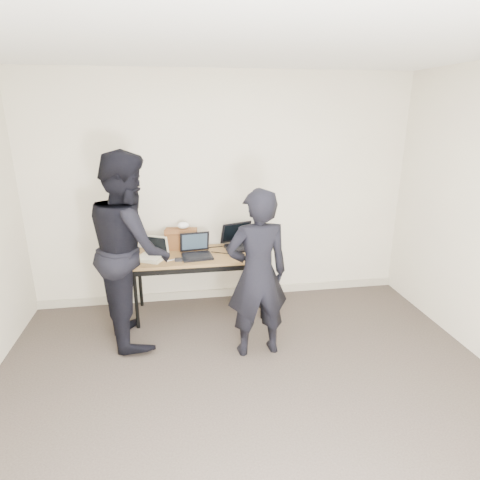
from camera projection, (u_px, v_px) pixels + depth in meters
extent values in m
cube|color=#3D342F|center=(261.00, 427.00, 3.04)|extent=(4.50, 4.50, 0.05)
cube|color=white|center=(268.00, 22.00, 2.19)|extent=(4.50, 4.50, 0.05)
cube|color=beige|center=(223.00, 191.00, 4.75)|extent=(4.50, 0.05, 2.70)
cube|color=brown|center=(198.00, 256.00, 4.52)|extent=(1.50, 0.66, 0.03)
cylinder|color=black|center=(136.00, 299.00, 4.28)|extent=(0.04, 0.04, 0.68)
cylinder|color=black|center=(263.00, 291.00, 4.48)|extent=(0.04, 0.04, 0.68)
cylinder|color=black|center=(140.00, 280.00, 4.77)|extent=(0.04, 0.04, 0.68)
cylinder|color=black|center=(254.00, 273.00, 4.98)|extent=(0.04, 0.04, 0.68)
cube|color=black|center=(200.00, 270.00, 4.27)|extent=(1.40, 0.02, 0.06)
cube|color=#BCB597|center=(151.00, 258.00, 4.35)|extent=(0.37, 0.34, 0.03)
cube|color=beige|center=(149.00, 257.00, 4.32)|extent=(0.27, 0.23, 0.01)
cube|color=#BCB597|center=(156.00, 244.00, 4.44)|extent=(0.28, 0.17, 0.20)
cube|color=black|center=(156.00, 244.00, 4.43)|extent=(0.24, 0.14, 0.16)
cube|color=#BCB597|center=(156.00, 253.00, 4.45)|extent=(0.24, 0.13, 0.02)
cube|color=black|center=(197.00, 257.00, 4.40)|extent=(0.35, 0.28, 0.02)
cube|color=black|center=(198.00, 256.00, 4.37)|extent=(0.28, 0.16, 0.01)
cube|color=black|center=(195.00, 242.00, 4.51)|extent=(0.33, 0.11, 0.23)
cube|color=#26333F|center=(195.00, 242.00, 4.50)|extent=(0.29, 0.08, 0.19)
cube|color=black|center=(195.00, 252.00, 4.51)|extent=(0.29, 0.05, 0.02)
cube|color=black|center=(243.00, 247.00, 4.70)|extent=(0.45, 0.38, 0.03)
cube|color=black|center=(244.00, 247.00, 4.67)|extent=(0.34, 0.25, 0.01)
cube|color=black|center=(236.00, 232.00, 4.81)|extent=(0.39, 0.21, 0.25)
cube|color=black|center=(236.00, 232.00, 4.80)|extent=(0.33, 0.18, 0.21)
cube|color=black|center=(237.00, 243.00, 4.81)|extent=(0.33, 0.13, 0.02)
cube|color=brown|center=(181.00, 239.00, 4.65)|extent=(0.38, 0.21, 0.24)
cube|color=brown|center=(180.00, 232.00, 4.56)|extent=(0.37, 0.13, 0.07)
cube|color=brown|center=(195.00, 241.00, 4.66)|extent=(0.03, 0.10, 0.02)
ellipsoid|color=white|center=(183.00, 225.00, 4.61)|extent=(0.14, 0.11, 0.08)
cube|color=black|center=(250.00, 241.00, 4.75)|extent=(0.24, 0.20, 0.14)
cube|color=black|center=(179.00, 260.00, 4.30)|extent=(0.09, 0.06, 0.03)
cube|color=silver|center=(178.00, 258.00, 4.37)|extent=(0.26, 0.13, 0.01)
cube|color=black|center=(244.00, 251.00, 4.59)|extent=(0.16, 0.22, 0.01)
cube|color=black|center=(225.00, 253.00, 4.53)|extent=(0.30, 0.16, 0.01)
cube|color=silver|center=(199.00, 258.00, 4.39)|extent=(0.20, 0.16, 0.01)
cube|color=black|center=(212.00, 247.00, 4.73)|extent=(0.25, 0.02, 0.01)
imported|color=black|center=(257.00, 274.00, 3.71)|extent=(0.62, 0.44, 1.63)
imported|color=black|center=(130.00, 248.00, 3.96)|extent=(0.94, 1.09, 1.93)
cube|color=#A9A18C|center=(224.00, 292.00, 5.11)|extent=(4.50, 0.03, 0.10)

